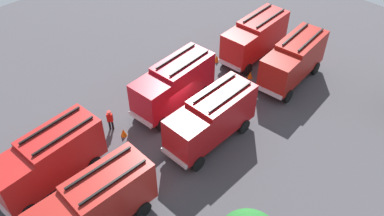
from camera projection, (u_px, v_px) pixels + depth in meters
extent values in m
plane|color=#423F44|center=(192.00, 122.00, 29.90)|extent=(56.71, 56.71, 0.00)
cube|color=#AE1917|center=(239.00, 48.00, 33.70)|extent=(2.35, 2.63, 2.60)
cube|color=#8C9EAD|center=(232.00, 50.00, 32.91)|extent=(0.21, 2.13, 1.46)
cube|color=#AE1917|center=(262.00, 31.00, 35.56)|extent=(4.94, 2.79, 2.90)
cube|color=black|center=(271.00, 18.00, 34.17)|extent=(4.32, 0.39, 0.12)
cube|color=black|center=(258.00, 13.00, 34.86)|extent=(4.32, 0.39, 0.12)
cube|color=silver|center=(229.00, 65.00, 33.80)|extent=(0.35, 2.38, 0.28)
cylinder|color=black|center=(247.00, 69.00, 34.02)|extent=(1.12, 0.42, 1.10)
cylinder|color=black|center=(225.00, 59.00, 35.22)|extent=(1.12, 0.42, 1.10)
cylinder|color=black|center=(278.00, 46.00, 36.76)|extent=(1.12, 0.42, 1.10)
cylinder|color=black|center=(257.00, 37.00, 37.95)|extent=(1.12, 0.42, 1.10)
cube|color=#AB111E|center=(151.00, 99.00, 28.62)|extent=(2.38, 2.66, 2.60)
cube|color=#8C9EAD|center=(140.00, 103.00, 27.82)|extent=(0.24, 2.13, 1.46)
cube|color=#AB111E|center=(183.00, 76.00, 30.50)|extent=(4.97, 2.85, 2.90)
cube|color=black|center=(190.00, 63.00, 29.12)|extent=(4.32, 0.44, 0.12)
cube|color=black|center=(176.00, 56.00, 29.79)|extent=(4.32, 0.44, 0.12)
cube|color=silver|center=(141.00, 119.00, 28.71)|extent=(0.38, 2.38, 0.28)
cylinder|color=black|center=(162.00, 124.00, 28.95)|extent=(1.12, 0.43, 1.10)
cylinder|color=black|center=(140.00, 109.00, 30.12)|extent=(1.12, 0.43, 1.10)
cylinder|color=black|center=(204.00, 92.00, 31.72)|extent=(1.12, 0.43, 1.10)
cylinder|color=black|center=(182.00, 80.00, 32.89)|extent=(1.12, 0.43, 1.10)
cube|color=#AF1D1A|center=(13.00, 183.00, 22.99)|extent=(2.38, 2.66, 2.60)
cube|color=#AF1D1A|center=(63.00, 147.00, 24.86)|extent=(4.97, 2.85, 2.90)
cube|color=black|center=(64.00, 135.00, 23.48)|extent=(4.32, 0.44, 0.12)
cube|color=black|center=(51.00, 125.00, 24.16)|extent=(4.32, 0.44, 0.12)
cube|color=silver|center=(0.00, 207.00, 23.07)|extent=(0.37, 2.38, 0.28)
cylinder|color=black|center=(29.00, 211.00, 23.31)|extent=(1.12, 0.43, 1.10)
cylinder|color=black|center=(7.00, 190.00, 24.49)|extent=(1.12, 0.43, 1.10)
cylinder|color=black|center=(94.00, 164.00, 26.08)|extent=(1.12, 0.43, 1.10)
cylinder|color=black|center=(72.00, 146.00, 27.26)|extent=(1.12, 0.43, 1.10)
cube|color=maroon|center=(278.00, 74.00, 30.98)|extent=(2.44, 2.71, 2.60)
cube|color=#8C9EAD|center=(272.00, 77.00, 30.16)|extent=(0.30, 2.12, 1.46)
cube|color=maroon|center=(300.00, 53.00, 32.90)|extent=(5.03, 2.98, 2.90)
cube|color=black|center=(311.00, 40.00, 31.54)|extent=(4.31, 0.56, 0.12)
cube|color=black|center=(296.00, 34.00, 32.19)|extent=(4.31, 0.56, 0.12)
cube|color=silver|center=(269.00, 92.00, 31.05)|extent=(0.44, 2.38, 0.28)
cylinder|color=black|center=(288.00, 96.00, 31.32)|extent=(1.13, 0.46, 1.10)
cylinder|color=black|center=(262.00, 84.00, 32.46)|extent=(1.13, 0.46, 1.10)
cylinder|color=black|center=(315.00, 68.00, 34.16)|extent=(1.13, 0.46, 1.10)
cylinder|color=black|center=(291.00, 58.00, 35.29)|extent=(1.13, 0.46, 1.10)
cube|color=#A31114|center=(187.00, 136.00, 25.80)|extent=(2.25, 2.54, 2.60)
cube|color=#8C9EAD|center=(175.00, 142.00, 25.03)|extent=(0.12, 2.13, 1.46)
cube|color=#A31114|center=(222.00, 109.00, 27.58)|extent=(4.85, 2.60, 2.90)
cube|color=black|center=(231.00, 97.00, 26.18)|extent=(4.32, 0.21, 0.12)
cube|color=black|center=(215.00, 88.00, 26.90)|extent=(4.32, 0.21, 0.12)
cube|color=silver|center=(174.00, 158.00, 25.92)|extent=(0.25, 2.38, 0.28)
cylinder|color=black|center=(198.00, 163.00, 26.10)|extent=(1.11, 0.37, 1.10)
cylinder|color=black|center=(173.00, 145.00, 27.35)|extent=(1.11, 0.37, 1.10)
cylinder|color=black|center=(243.00, 126.00, 28.73)|extent=(1.11, 0.37, 1.10)
cylinder|color=black|center=(219.00, 111.00, 29.98)|extent=(1.11, 0.37, 1.10)
cube|color=#A4201A|center=(110.00, 192.00, 22.32)|extent=(4.83, 2.55, 2.90)
cube|color=black|center=(114.00, 181.00, 20.90)|extent=(4.32, 0.17, 0.12)
cube|color=black|center=(99.00, 167.00, 21.64)|extent=(4.32, 0.17, 0.12)
cylinder|color=black|center=(143.00, 209.00, 23.43)|extent=(1.10, 0.36, 1.10)
cylinder|color=black|center=(119.00, 186.00, 24.71)|extent=(1.10, 0.36, 1.10)
cube|color=black|center=(53.00, 211.00, 22.57)|extent=(0.32, 0.46, 0.74)
sphere|color=#9E704C|center=(51.00, 206.00, 22.25)|extent=(0.24, 0.24, 0.24)
cylinder|color=black|center=(51.00, 205.00, 22.18)|extent=(0.30, 0.30, 0.07)
cylinder|color=black|center=(110.00, 125.00, 29.05)|extent=(0.16, 0.16, 0.80)
cylinder|color=black|center=(113.00, 125.00, 29.05)|extent=(0.16, 0.16, 0.80)
cube|color=#B7140F|center=(110.00, 118.00, 28.55)|extent=(0.47, 0.46, 0.70)
sphere|color=beige|center=(109.00, 113.00, 28.25)|extent=(0.23, 0.23, 0.23)
cylinder|color=#B7140F|center=(109.00, 112.00, 28.19)|extent=(0.28, 0.28, 0.07)
cylinder|color=black|center=(47.00, 151.00, 27.13)|extent=(0.16, 0.16, 0.81)
cylinder|color=black|center=(50.00, 150.00, 27.18)|extent=(0.16, 0.16, 0.81)
cube|color=orange|center=(46.00, 143.00, 26.65)|extent=(0.48, 0.40, 0.71)
sphere|color=#9E704C|center=(44.00, 138.00, 26.34)|extent=(0.23, 0.23, 0.23)
cylinder|color=orange|center=(44.00, 137.00, 26.28)|extent=(0.29, 0.29, 0.07)
cone|color=#F2600C|center=(250.00, 75.00, 33.83)|extent=(0.43, 0.43, 0.62)
cone|color=#F2600C|center=(217.00, 58.00, 35.65)|extent=(0.47, 0.47, 0.68)
cone|color=#F2600C|center=(123.00, 132.00, 28.58)|extent=(0.46, 0.46, 0.65)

